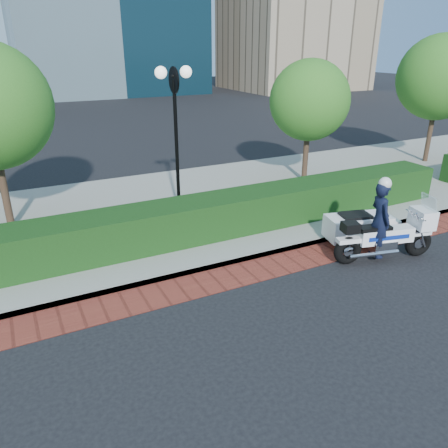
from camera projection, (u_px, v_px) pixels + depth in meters
name	position (u px, v px, depth m)	size (l,w,h in m)	color
ground	(231.00, 321.00, 8.33)	(120.00, 120.00, 0.00)	black
brick_strip	(199.00, 285.00, 9.56)	(60.00, 1.00, 0.01)	maroon
sidewalk	(139.00, 215.00, 13.24)	(60.00, 8.00, 0.15)	gray
hedge_main	(165.00, 225.00, 11.05)	(18.00, 1.20, 1.00)	black
lamppost	(176.00, 120.00, 11.90)	(1.02, 0.70, 4.21)	black
tree_c	(310.00, 101.00, 15.23)	(2.80, 2.80, 4.30)	#332319
tree_d	(440.00, 78.00, 17.73)	(3.40, 3.40, 5.16)	#332319
police_motorcycle	(373.00, 227.00, 10.72)	(2.57, 2.14, 2.11)	black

